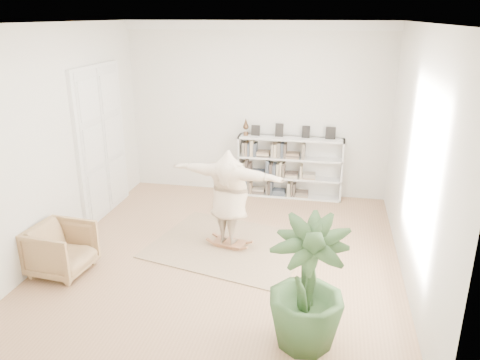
# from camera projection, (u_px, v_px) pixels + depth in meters

# --- Properties ---
(floor) EXTENTS (6.00, 6.00, 0.00)m
(floor) POSITION_uv_depth(u_px,v_px,m) (226.00, 255.00, 7.64)
(floor) COLOR #A07652
(floor) RESTS_ON ground
(room_shell) EXTENTS (6.00, 6.00, 6.00)m
(room_shell) POSITION_uv_depth(u_px,v_px,m) (257.00, 25.00, 9.19)
(room_shell) COLOR silver
(room_shell) RESTS_ON floor
(doors) EXTENTS (0.09, 1.78, 2.92)m
(doors) POSITION_uv_depth(u_px,v_px,m) (102.00, 143.00, 8.87)
(doors) COLOR white
(doors) RESTS_ON floor
(bookshelf) EXTENTS (2.20, 0.35, 1.64)m
(bookshelf) POSITION_uv_depth(u_px,v_px,m) (289.00, 168.00, 9.90)
(bookshelf) COLOR silver
(bookshelf) RESTS_ON floor
(armchair) EXTENTS (0.91, 0.89, 0.76)m
(armchair) POSITION_uv_depth(u_px,v_px,m) (61.00, 249.00, 7.01)
(armchair) COLOR tan
(armchair) RESTS_ON floor
(rug) EXTENTS (2.89, 2.52, 0.02)m
(rug) POSITION_uv_depth(u_px,v_px,m) (230.00, 246.00, 7.91)
(rug) COLOR tan
(rug) RESTS_ON floor
(rocker_board) EXTENTS (0.58, 0.42, 0.11)m
(rocker_board) POSITION_uv_depth(u_px,v_px,m) (230.00, 243.00, 7.89)
(rocker_board) COLOR brown
(rocker_board) RESTS_ON rug
(person) EXTENTS (2.04, 0.98, 1.60)m
(person) POSITION_uv_depth(u_px,v_px,m) (229.00, 195.00, 7.60)
(person) COLOR beige
(person) RESTS_ON rocker_board
(houseplant) EXTENTS (1.03, 1.03, 1.60)m
(houseplant) POSITION_uv_depth(u_px,v_px,m) (307.00, 285.00, 5.32)
(houseplant) COLOR #2D4C26
(houseplant) RESTS_ON floor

